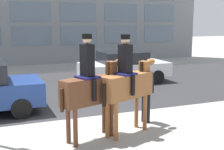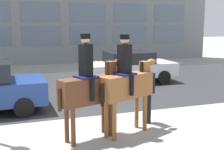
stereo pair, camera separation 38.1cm
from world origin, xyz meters
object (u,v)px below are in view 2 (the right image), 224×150
object	(u,v)px
pedestrian_bystander	(147,90)
mounted_horse_lead	(90,87)
mounted_horse_companion	(127,83)
street_car_far_lane	(130,67)

from	to	relation	value
pedestrian_bystander	mounted_horse_lead	bearing A→B (deg)	-0.25
mounted_horse_lead	mounted_horse_companion	xyz separation A→B (m)	(1.01, 0.05, 0.02)
mounted_horse_lead	mounted_horse_companion	world-z (taller)	mounted_horse_lead
mounted_horse_lead	mounted_horse_companion	bearing A→B (deg)	-15.83
mounted_horse_companion	pedestrian_bystander	size ratio (longest dim) A/B	1.55
mounted_horse_lead	pedestrian_bystander	bearing A→B (deg)	0.95
street_car_far_lane	pedestrian_bystander	bearing A→B (deg)	-107.80
mounted_horse_lead	mounted_horse_companion	size ratio (longest dim) A/B	1.01
mounted_horse_lead	pedestrian_bystander	size ratio (longest dim) A/B	1.57
mounted_horse_companion	pedestrian_bystander	world-z (taller)	mounted_horse_companion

